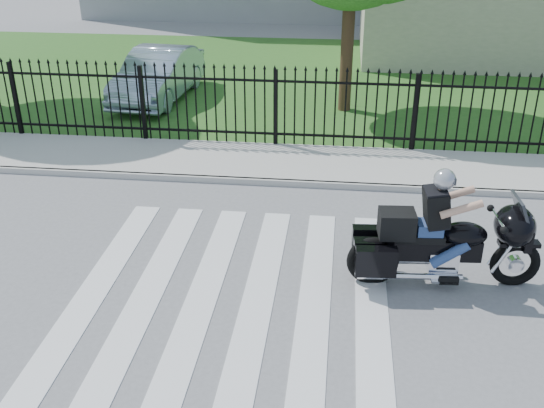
# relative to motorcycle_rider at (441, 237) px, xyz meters

# --- Properties ---
(ground) EXTENTS (120.00, 120.00, 0.00)m
(ground) POSITION_rel_motorcycle_rider_xyz_m (-2.95, -0.80, -0.76)
(ground) COLOR slate
(ground) RESTS_ON ground
(crosswalk) EXTENTS (5.00, 5.50, 0.01)m
(crosswalk) POSITION_rel_motorcycle_rider_xyz_m (-2.95, -0.80, -0.75)
(crosswalk) COLOR silver
(crosswalk) RESTS_ON ground
(sidewalk) EXTENTS (40.00, 2.00, 0.12)m
(sidewalk) POSITION_rel_motorcycle_rider_xyz_m (-2.95, 4.20, -0.70)
(sidewalk) COLOR #ADAAA3
(sidewalk) RESTS_ON ground
(curb) EXTENTS (40.00, 0.12, 0.12)m
(curb) POSITION_rel_motorcycle_rider_xyz_m (-2.95, 3.20, -0.70)
(curb) COLOR #ADAAA3
(curb) RESTS_ON ground
(grass_strip) EXTENTS (40.00, 12.00, 0.02)m
(grass_strip) POSITION_rel_motorcycle_rider_xyz_m (-2.95, 11.20, -0.75)
(grass_strip) COLOR #2A5F20
(grass_strip) RESTS_ON ground
(iron_fence) EXTENTS (26.00, 0.04, 1.80)m
(iron_fence) POSITION_rel_motorcycle_rider_xyz_m (-2.95, 5.20, 0.14)
(iron_fence) COLOR black
(iron_fence) RESTS_ON ground
(building_low) EXTENTS (10.00, 6.00, 3.50)m
(building_low) POSITION_rel_motorcycle_rider_xyz_m (4.05, 15.20, 0.99)
(building_low) COLOR beige
(building_low) RESTS_ON ground
(motorcycle_rider) EXTENTS (2.81, 0.98, 1.86)m
(motorcycle_rider) POSITION_rel_motorcycle_rider_xyz_m (0.00, 0.00, 0.00)
(motorcycle_rider) COLOR black
(motorcycle_rider) RESTS_ON ground
(parked_car) EXTENTS (1.77, 4.24, 1.36)m
(parked_car) POSITION_rel_motorcycle_rider_xyz_m (-6.57, 8.59, -0.06)
(parked_car) COLOR #A1B4CA
(parked_car) RESTS_ON grass_strip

